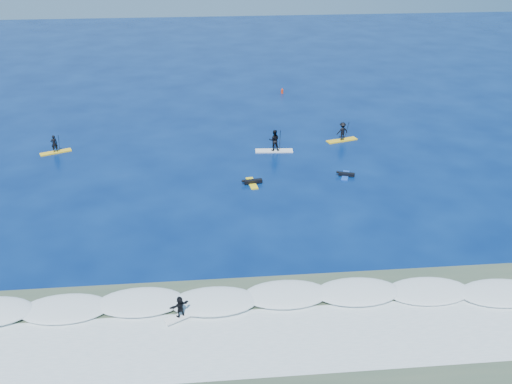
{
  "coord_description": "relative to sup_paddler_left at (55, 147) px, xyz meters",
  "views": [
    {
      "loc": [
        -3.04,
        -34.96,
        19.54
      ],
      "look_at": [
        0.43,
        2.34,
        0.6
      ],
      "focal_mm": 40.0,
      "sensor_mm": 36.0,
      "label": 1
    }
  ],
  "objects": [
    {
      "name": "ground",
      "position": [
        16.32,
        -12.81,
        -0.58
      ],
      "size": [
        160.0,
        160.0,
        0.0
      ],
      "primitive_type": "plane",
      "color": "#031648",
      "rests_on": "ground"
    },
    {
      "name": "prone_paddler_far",
      "position": [
        24.29,
        -7.17,
        -0.45
      ],
      "size": [
        1.47,
        1.94,
        0.39
      ],
      "rotation": [
        0.0,
        0.0,
        1.25
      ],
      "color": "#1848B4",
      "rests_on": "ground"
    },
    {
      "name": "wave_surfer",
      "position": [
        11.54,
        -23.76,
        0.16
      ],
      "size": [
        1.79,
        1.31,
        1.29
      ],
      "rotation": [
        0.0,
        0.0,
        0.52
      ],
      "color": "white",
      "rests_on": "breaking_wave"
    },
    {
      "name": "marker_buoy",
      "position": [
        22.23,
        15.65,
        -0.29
      ],
      "size": [
        0.28,
        0.28,
        0.67
      ],
      "rotation": [
        0.0,
        0.0,
        -0.14
      ],
      "color": "red",
      "rests_on": "ground"
    },
    {
      "name": "sup_paddler_right",
      "position": [
        25.75,
        0.46,
        0.22
      ],
      "size": [
        3.02,
        1.53,
        2.06
      ],
      "rotation": [
        0.0,
        0.0,
        0.28
      ],
      "color": "yellow",
      "rests_on": "ground"
    },
    {
      "name": "shallow_water",
      "position": [
        16.32,
        -26.81,
        -0.58
      ],
      "size": [
        90.0,
        13.0,
        0.01
      ],
      "primitive_type": "cube",
      "color": "#3A503D",
      "rests_on": "ground"
    },
    {
      "name": "breaking_wave",
      "position": [
        16.32,
        -22.81,
        -0.58
      ],
      "size": [
        40.0,
        6.0,
        0.3
      ],
      "primitive_type": "cube",
      "color": "white",
      "rests_on": "ground"
    },
    {
      "name": "sup_paddler_center",
      "position": [
        19.21,
        -1.46,
        0.28
      ],
      "size": [
        3.36,
        1.06,
        2.32
      ],
      "rotation": [
        0.0,
        0.0,
        -0.07
      ],
      "color": "white",
      "rests_on": "ground"
    },
    {
      "name": "whitewater",
      "position": [
        16.32,
        -25.81,
        -0.58
      ],
      "size": [
        34.0,
        5.0,
        0.02
      ],
      "primitive_type": "cube",
      "color": "silver",
      "rests_on": "ground"
    },
    {
      "name": "sup_paddler_left",
      "position": [
        0.0,
        0.0,
        0.0
      ],
      "size": [
        2.71,
        1.64,
        1.87
      ],
      "rotation": [
        0.0,
        0.0,
        0.4
      ],
      "color": "yellow",
      "rests_on": "ground"
    },
    {
      "name": "prone_paddler_near",
      "position": [
        16.68,
        -7.85,
        -0.44
      ],
      "size": [
        1.65,
        2.13,
        0.43
      ],
      "rotation": [
        0.0,
        0.0,
        1.71
      ],
      "color": "yellow",
      "rests_on": "ground"
    }
  ]
}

